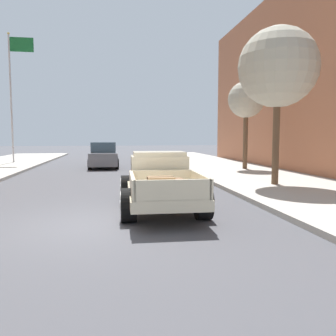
{
  "coord_description": "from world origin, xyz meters",
  "views": [
    {
      "loc": [
        0.41,
        -7.89,
        2.0
      ],
      "look_at": [
        2.16,
        2.93,
        1.0
      ],
      "focal_mm": 36.7,
      "sensor_mm": 36.0,
      "label": 1
    }
  ],
  "objects": [
    {
      "name": "flagpole",
      "position": [
        -6.46,
        18.42,
        5.77
      ],
      "size": [
        1.74,
        0.16,
        9.16
      ],
      "color": "#B2B2B7",
      "rests_on": "sidewalk_left"
    },
    {
      "name": "street_tree_second",
      "position": [
        8.0,
        10.99,
        4.06
      ],
      "size": [
        2.07,
        2.07,
        5.01
      ],
      "color": "brown",
      "rests_on": "sidewalk_right"
    },
    {
      "name": "ground_plane",
      "position": [
        0.0,
        0.0,
        0.0
      ],
      "size": [
        140.0,
        140.0,
        0.0
      ],
      "primitive_type": "plane",
      "color": "#47474C"
    },
    {
      "name": "hotrod_truck_cream",
      "position": [
        1.7,
        1.68,
        0.75
      ],
      "size": [
        2.28,
        4.98,
        1.58
      ],
      "color": "beige",
      "rests_on": "ground"
    },
    {
      "name": "car_background_grey",
      "position": [
        -0.15,
        14.67,
        0.77
      ],
      "size": [
        1.88,
        4.3,
        1.65
      ],
      "color": "slate",
      "rests_on": "ground"
    },
    {
      "name": "street_tree_nearest",
      "position": [
        6.7,
        4.64,
        4.62
      ],
      "size": [
        3.04,
        3.04,
        6.01
      ],
      "color": "brown",
      "rests_on": "sidewalk_right"
    }
  ]
}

